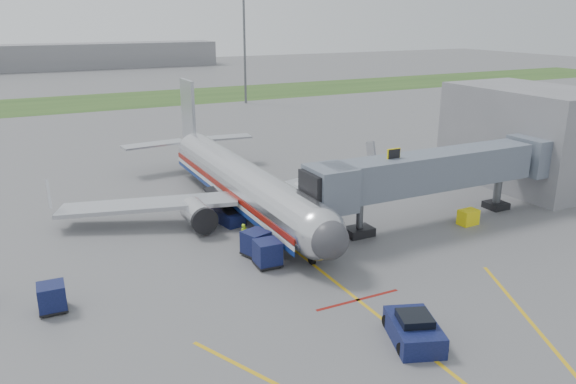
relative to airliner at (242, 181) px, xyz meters
name	(u,v)px	position (x,y,z in m)	size (l,w,h in m)	color
ground	(326,275)	(0.00, -15.25, -2.65)	(400.00, 400.00, 0.00)	#565659
grass_strip	(105,101)	(0.00, 74.75, -2.64)	(300.00, 25.00, 0.01)	#2D4C1E
apron_markings	(391,326)	(0.00, -22.65, -2.64)	(21.52, 50.00, 0.01)	gold
airliner	(242,181)	(0.00, 0.00, 0.00)	(32.10, 35.67, 10.25)	silver
jet_bridge	(430,172)	(12.86, -10.25, 1.82)	(25.30, 4.00, 6.90)	slate
terminal	(528,136)	(30.00, -5.25, 2.35)	(10.00, 16.00, 10.00)	slate
light_mast_right	(245,48)	(25.00, 59.75, 8.13)	(2.00, 0.44, 20.40)	#595B60
distant_terminal	(29,58)	(-10.00, 154.75, 1.35)	(120.00, 14.00, 8.00)	slate
pushback_tug	(414,330)	(0.12, -24.52, -1.96)	(3.58, 4.49, 1.63)	black
baggage_cart_a	(267,253)	(-3.00, -12.17, -1.68)	(1.83, 1.83, 1.90)	black
baggage_cart_b	(52,298)	(-17.20, -12.19, -1.76)	(1.68, 1.68, 1.74)	black
baggage_cart_c	(256,243)	(-3.00, -10.11, -1.68)	(2.21, 2.21, 1.89)	black
belt_loader	(225,214)	(-2.51, -2.26, -2.05)	(2.31, 5.10, 2.41)	black
ground_power_cart	(468,217)	(15.69, -12.25, -2.00)	(1.68, 1.17, 1.30)	yellow
ramp_worker	(244,234)	(-3.00, -7.83, -1.80)	(0.62, 0.41, 1.70)	#A4DA19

